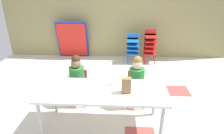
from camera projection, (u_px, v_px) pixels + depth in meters
The scene contains 11 objects.
ground_plane at pixel (112, 102), 3.50m from camera, with size 6.61×5.16×0.02m.
back_wall at pixel (116, 10), 5.34m from camera, with size 6.61×0.10×2.77m, color tan.
craft_table at pixel (102, 93), 2.67m from camera, with size 1.79×0.72×0.62m.
seated_child_near_camera at pixel (77, 75), 3.24m from camera, with size 0.32×0.32×0.92m.
seated_child_middle_seat at pixel (137, 77), 3.19m from camera, with size 0.34×0.34×0.92m.
kid_chair_blue_stack at pixel (133, 46), 5.22m from camera, with size 0.32×0.30×0.80m.
kid_chair_red_stack at pixel (150, 44), 5.18m from camera, with size 0.32×0.30×0.92m.
folded_activity_table at pixel (72, 40), 5.54m from camera, with size 0.90×0.29×1.09m.
paper_bag_brown at pixel (126, 85), 2.55m from camera, with size 0.13×0.09×0.22m, color #9E754C.
paper_plate_near_edge at pixel (111, 85), 2.78m from camera, with size 0.18×0.18×0.01m, color white.
donut_powdered_on_plate at pixel (111, 84), 2.77m from camera, with size 0.11×0.11×0.03m, color white.
Camera 1 is at (0.15, -2.97, 1.95)m, focal length 30.02 mm.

